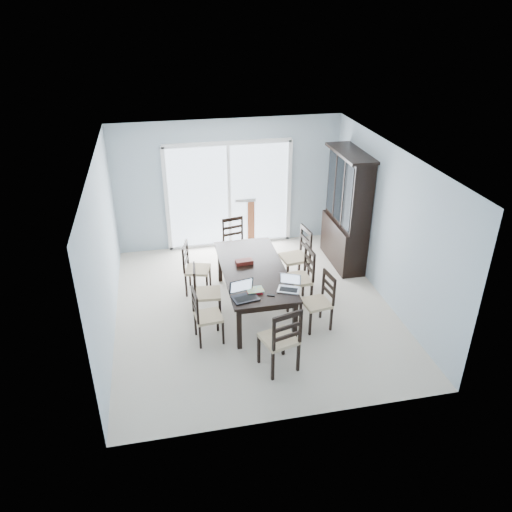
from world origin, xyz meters
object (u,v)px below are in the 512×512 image
at_px(dining_table, 254,273).
at_px(chair_left_near, 202,311).
at_px(chair_end_near, 283,334).
at_px(laptop_silver, 289,287).
at_px(chair_right_mid, 303,271).
at_px(china_hutch, 347,211).
at_px(chair_end_far, 235,238).
at_px(cell_phone, 271,295).
at_px(chair_right_near, 322,295).
at_px(hot_tub, 209,207).
at_px(chair_right_far, 300,250).
at_px(laptop_dark, 245,295).
at_px(chair_left_mid, 202,287).
at_px(chair_left_far, 192,263).
at_px(game_box, 244,262).

distance_m(dining_table, chair_left_near, 1.17).
relative_size(chair_end_near, laptop_silver, 3.06).
height_order(chair_right_mid, chair_end_near, chair_end_near).
height_order(china_hutch, laptop_silver, china_hutch).
xyz_separation_m(chair_end_far, cell_phone, (0.14, -2.35, 0.17)).
xyz_separation_m(chair_right_near, hot_tub, (-1.25, 4.05, -0.07)).
bearing_deg(chair_right_mid, chair_left_near, 109.23).
height_order(chair_right_far, laptop_dark, chair_right_far).
relative_size(chair_left_mid, chair_left_far, 0.99).
relative_size(chair_left_mid, chair_end_near, 0.90).
xyz_separation_m(chair_right_mid, hot_tub, (-1.13, 3.37, -0.13)).
xyz_separation_m(chair_left_near, laptop_dark, (0.62, -0.14, 0.27)).
relative_size(chair_right_mid, cell_phone, 10.44).
distance_m(chair_right_mid, chair_right_far, 0.76).
distance_m(chair_right_near, game_box, 1.39).
height_order(chair_right_near, chair_end_near, chair_end_near).
height_order(chair_right_far, game_box, chair_right_far).
height_order(chair_left_far, chair_end_far, chair_end_far).
bearing_deg(chair_right_near, chair_end_far, 16.12).
height_order(chair_right_mid, chair_right_far, chair_right_far).
xyz_separation_m(china_hutch, cell_phone, (-1.94, -2.09, -0.32)).
relative_size(chair_right_far, laptop_silver, 3.07).
height_order(dining_table, chair_left_far, chair_left_far).
xyz_separation_m(chair_left_mid, game_box, (0.73, 0.27, 0.22)).
xyz_separation_m(chair_end_far, laptop_silver, (0.44, -2.26, 0.21)).
relative_size(cell_phone, game_box, 0.40).
relative_size(chair_left_mid, chair_right_far, 0.90).
relative_size(chair_right_near, chair_end_near, 0.89).
bearing_deg(chair_end_far, chair_end_near, 80.61).
bearing_deg(laptop_silver, chair_right_near, 30.30).
bearing_deg(chair_left_mid, chair_end_near, 36.11).
bearing_deg(chair_left_far, dining_table, 66.37).
distance_m(cell_phone, game_box, 1.05).
height_order(chair_right_near, hot_tub, chair_right_near).
bearing_deg(chair_right_mid, cell_phone, 135.80).
bearing_deg(laptop_silver, chair_end_far, 125.12).
bearing_deg(game_box, chair_end_far, 87.29).
bearing_deg(china_hutch, laptop_silver, -129.46).
bearing_deg(chair_right_far, cell_phone, 142.83).
bearing_deg(chair_left_mid, chair_left_far, -169.27).
distance_m(dining_table, chair_end_far, 1.52).
xyz_separation_m(chair_right_far, chair_end_near, (-0.91, -2.35, -0.00)).
relative_size(chair_end_near, game_box, 4.23).
relative_size(chair_right_near, laptop_dark, 2.55).
bearing_deg(chair_end_far, china_hutch, 161.08).
relative_size(chair_right_mid, chair_end_near, 1.00).
xyz_separation_m(dining_table, chair_right_mid, (0.82, -0.01, -0.05)).
distance_m(chair_left_mid, laptop_dark, 0.98).
distance_m(chair_left_far, chair_right_mid, 1.91).
distance_m(chair_left_mid, chair_right_far, 2.01).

